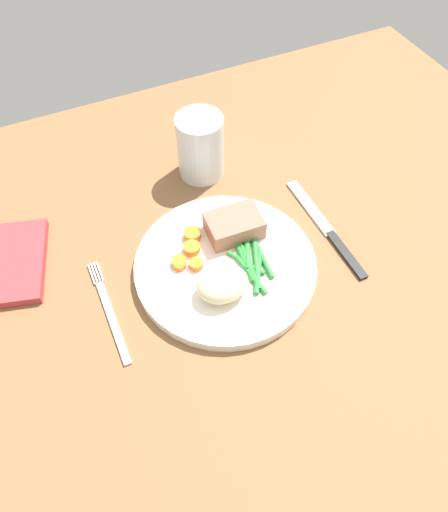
# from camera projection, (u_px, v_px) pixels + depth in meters

# --- Properties ---
(dining_table) EXTENTS (1.20, 0.90, 0.02)m
(dining_table) POSITION_uv_depth(u_px,v_px,m) (234.00, 270.00, 0.67)
(dining_table) COLOR brown
(dining_table) RESTS_ON ground
(dinner_plate) EXTENTS (0.25, 0.25, 0.02)m
(dinner_plate) POSITION_uv_depth(u_px,v_px,m) (224.00, 264.00, 0.65)
(dinner_plate) COLOR white
(dinner_plate) RESTS_ON dining_table
(meat_portion) EXTENTS (0.08, 0.06, 0.03)m
(meat_portion) POSITION_uv_depth(u_px,v_px,m) (234.00, 225.00, 0.66)
(meat_portion) COLOR #A86B56
(meat_portion) RESTS_ON dinner_plate
(mashed_potatoes) EXTENTS (0.07, 0.05, 0.04)m
(mashed_potatoes) POSITION_uv_depth(u_px,v_px,m) (223.00, 284.00, 0.60)
(mashed_potatoes) COLOR beige
(mashed_potatoes) RESTS_ON dinner_plate
(carrot_slices) EXTENTS (0.06, 0.07, 0.01)m
(carrot_slices) POSITION_uv_depth(u_px,v_px,m) (189.00, 251.00, 0.65)
(carrot_slices) COLOR orange
(carrot_slices) RESTS_ON dinner_plate
(green_beans) EXTENTS (0.05, 0.10, 0.01)m
(green_beans) POSITION_uv_depth(u_px,v_px,m) (252.00, 263.00, 0.64)
(green_beans) COLOR #2D8C38
(green_beans) RESTS_ON dinner_plate
(fork) EXTENTS (0.01, 0.17, 0.00)m
(fork) POSITION_uv_depth(u_px,v_px,m) (109.00, 311.00, 0.61)
(fork) COLOR silver
(fork) RESTS_ON dining_table
(knife) EXTENTS (0.02, 0.21, 0.01)m
(knife) POSITION_uv_depth(u_px,v_px,m) (327.00, 229.00, 0.69)
(knife) COLOR black
(knife) RESTS_ON dining_table
(water_glass) EXTENTS (0.07, 0.07, 0.10)m
(water_glass) POSITION_uv_depth(u_px,v_px,m) (201.00, 150.00, 0.73)
(water_glass) COLOR silver
(water_glass) RESTS_ON dining_table
(napkin) EXTENTS (0.14, 0.16, 0.01)m
(napkin) POSITION_uv_depth(u_px,v_px,m) (7.00, 263.00, 0.65)
(napkin) COLOR #B2383D
(napkin) RESTS_ON dining_table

